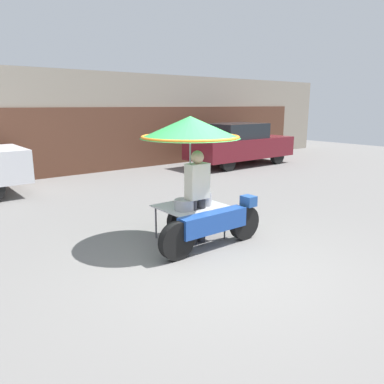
{
  "coord_description": "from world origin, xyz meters",
  "views": [
    {
      "loc": [
        -3.54,
        -3.83,
        2.32
      ],
      "look_at": [
        0.31,
        1.07,
        0.85
      ],
      "focal_mm": 35.0,
      "sensor_mm": 36.0,
      "label": 1
    }
  ],
  "objects_px": {
    "vendor_motorcycle_cart": "(193,148)",
    "parked_car": "(239,144)",
    "vendor_person": "(197,192)",
    "potted_plant": "(253,143)"
  },
  "relations": [
    {
      "from": "vendor_motorcycle_cart",
      "to": "parked_car",
      "type": "relative_size",
      "value": 0.49
    },
    {
      "from": "vendor_motorcycle_cart",
      "to": "vendor_person",
      "type": "height_order",
      "value": "vendor_motorcycle_cart"
    },
    {
      "from": "potted_plant",
      "to": "vendor_person",
      "type": "bearing_deg",
      "value": -141.96
    },
    {
      "from": "potted_plant",
      "to": "parked_car",
      "type": "bearing_deg",
      "value": -148.83
    },
    {
      "from": "parked_car",
      "to": "potted_plant",
      "type": "bearing_deg",
      "value": 31.17
    },
    {
      "from": "vendor_motorcycle_cart",
      "to": "potted_plant",
      "type": "relative_size",
      "value": 2.0
    },
    {
      "from": "vendor_motorcycle_cart",
      "to": "parked_car",
      "type": "bearing_deg",
      "value": 39.53
    },
    {
      "from": "vendor_motorcycle_cart",
      "to": "vendor_person",
      "type": "bearing_deg",
      "value": -105.2
    },
    {
      "from": "parked_car",
      "to": "vendor_motorcycle_cart",
      "type": "bearing_deg",
      "value": -140.47
    },
    {
      "from": "parked_car",
      "to": "potted_plant",
      "type": "relative_size",
      "value": 4.09
    }
  ]
}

